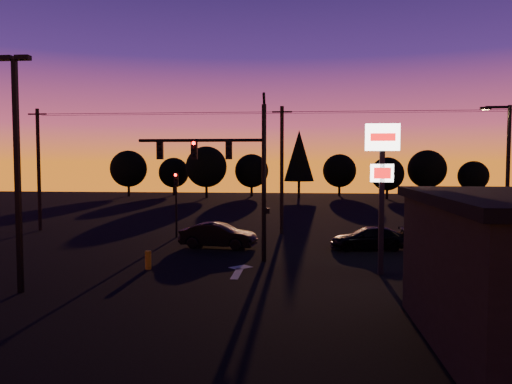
# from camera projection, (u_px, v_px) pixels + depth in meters

# --- Properties ---
(ground) EXTENTS (120.00, 120.00, 0.00)m
(ground) POSITION_uv_depth(u_px,v_px,m) (223.00, 279.00, 21.78)
(ground) COLOR black
(ground) RESTS_ON ground
(lane_arrow) EXTENTS (1.20, 3.10, 0.01)m
(lane_arrow) POSITION_uv_depth(u_px,v_px,m) (239.00, 270.00, 23.39)
(lane_arrow) COLOR beige
(lane_arrow) RESTS_ON ground
(traffic_signal_mast) EXTENTS (6.79, 0.52, 8.58)m
(traffic_signal_mast) POSITION_uv_depth(u_px,v_px,m) (233.00, 165.00, 25.45)
(traffic_signal_mast) COLOR black
(traffic_signal_mast) RESTS_ON ground
(secondary_signal) EXTENTS (0.30, 0.31, 4.35)m
(secondary_signal) POSITION_uv_depth(u_px,v_px,m) (176.00, 195.00, 33.48)
(secondary_signal) COLOR black
(secondary_signal) RESTS_ON ground
(parking_lot_light) EXTENTS (1.25, 0.30, 9.14)m
(parking_lot_light) POSITION_uv_depth(u_px,v_px,m) (17.00, 158.00, 19.16)
(parking_lot_light) COLOR black
(parking_lot_light) RESTS_ON ground
(pylon_sign) EXTENTS (1.50, 0.28, 6.80)m
(pylon_sign) POSITION_uv_depth(u_px,v_px,m) (382.00, 166.00, 22.32)
(pylon_sign) COLOR black
(pylon_sign) RESTS_ON ground
(streetlight) EXTENTS (1.55, 0.35, 8.00)m
(streetlight) POSITION_uv_depth(u_px,v_px,m) (506.00, 175.00, 25.69)
(streetlight) COLOR black
(streetlight) RESTS_ON ground
(utility_pole_0) EXTENTS (1.40, 0.26, 9.00)m
(utility_pole_0) POSITION_uv_depth(u_px,v_px,m) (39.00, 169.00, 36.88)
(utility_pole_0) COLOR black
(utility_pole_0) RESTS_ON ground
(utility_pole_1) EXTENTS (1.40, 0.26, 9.00)m
(utility_pole_1) POSITION_uv_depth(u_px,v_px,m) (282.00, 169.00, 35.23)
(utility_pole_1) COLOR black
(utility_pole_1) RESTS_ON ground
(power_wires) EXTENTS (36.00, 1.22, 0.07)m
(power_wires) POSITION_uv_depth(u_px,v_px,m) (282.00, 112.00, 34.98)
(power_wires) COLOR black
(power_wires) RESTS_ON ground
(bollard) EXTENTS (0.29, 0.29, 0.88)m
(bollard) POSITION_uv_depth(u_px,v_px,m) (148.00, 260.00, 23.67)
(bollard) COLOR #AA810E
(bollard) RESTS_ON ground
(tree_0) EXTENTS (5.36, 5.36, 6.74)m
(tree_0) POSITION_uv_depth(u_px,v_px,m) (129.00, 169.00, 73.24)
(tree_0) COLOR black
(tree_0) RESTS_ON ground
(tree_1) EXTENTS (4.54, 4.54, 5.71)m
(tree_1) POSITION_uv_depth(u_px,v_px,m) (174.00, 173.00, 75.71)
(tree_1) COLOR black
(tree_1) RESTS_ON ground
(tree_2) EXTENTS (5.77, 5.78, 7.26)m
(tree_2) POSITION_uv_depth(u_px,v_px,m) (206.00, 167.00, 70.13)
(tree_2) COLOR black
(tree_2) RESTS_ON ground
(tree_3) EXTENTS (4.95, 4.95, 6.22)m
(tree_3) POSITION_uv_depth(u_px,v_px,m) (252.00, 171.00, 73.60)
(tree_3) COLOR black
(tree_3) RESTS_ON ground
(tree_4) EXTENTS (4.18, 4.18, 9.50)m
(tree_4) POSITION_uv_depth(u_px,v_px,m) (299.00, 156.00, 69.84)
(tree_4) COLOR black
(tree_4) RESTS_ON ground
(tree_5) EXTENTS (4.95, 4.95, 6.22)m
(tree_5) POSITION_uv_depth(u_px,v_px,m) (339.00, 171.00, 74.39)
(tree_5) COLOR black
(tree_5) RESTS_ON ground
(tree_6) EXTENTS (4.54, 4.54, 5.71)m
(tree_6) POSITION_uv_depth(u_px,v_px,m) (387.00, 174.00, 67.89)
(tree_6) COLOR black
(tree_6) RESTS_ON ground
(tree_7) EXTENTS (5.36, 5.36, 6.74)m
(tree_7) POSITION_uv_depth(u_px,v_px,m) (427.00, 169.00, 70.29)
(tree_7) COLOR black
(tree_7) RESTS_ON ground
(tree_8) EXTENTS (4.12, 4.12, 5.19)m
(tree_8) POSITION_uv_depth(u_px,v_px,m) (473.00, 176.00, 68.80)
(tree_8) COLOR black
(tree_8) RESTS_ON ground
(car_mid) EXTENTS (4.67, 2.20, 1.48)m
(car_mid) POSITION_uv_depth(u_px,v_px,m) (218.00, 235.00, 29.58)
(car_mid) COLOR black
(car_mid) RESTS_ON ground
(car_right) EXTENTS (4.61, 2.24, 1.29)m
(car_right) POSITION_uv_depth(u_px,v_px,m) (369.00, 238.00, 28.99)
(car_right) COLOR black
(car_right) RESTS_ON ground
(suv_parked) EXTENTS (3.95, 5.11, 1.29)m
(suv_parked) POSITION_uv_depth(u_px,v_px,m) (474.00, 291.00, 17.22)
(suv_parked) COLOR black
(suv_parked) RESTS_ON ground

